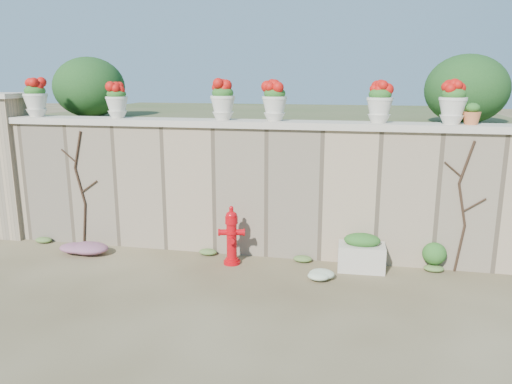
% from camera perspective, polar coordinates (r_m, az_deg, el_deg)
% --- Properties ---
extents(ground, '(80.00, 80.00, 0.00)m').
position_cam_1_polar(ground, '(6.52, -5.15, -12.00)').
color(ground, '#493B24').
rests_on(ground, ground).
extents(stone_wall, '(8.00, 0.40, 2.00)m').
position_cam_1_polar(stone_wall, '(7.84, -1.53, 0.16)').
color(stone_wall, gray).
rests_on(stone_wall, ground).
extents(wall_cap, '(8.10, 0.52, 0.10)m').
position_cam_1_polar(wall_cap, '(7.67, -1.58, 7.82)').
color(wall_cap, beige).
rests_on(wall_cap, stone_wall).
extents(gate_pillar, '(0.72, 0.72, 2.48)m').
position_cam_1_polar(gate_pillar, '(9.61, -26.44, 2.77)').
color(gate_pillar, gray).
rests_on(gate_pillar, ground).
extents(raised_fill, '(9.00, 6.00, 2.00)m').
position_cam_1_polar(raised_fill, '(10.92, 2.30, 3.88)').
color(raised_fill, '#384C23').
rests_on(raised_fill, ground).
extents(back_shrub_left, '(1.30, 1.30, 1.10)m').
position_cam_1_polar(back_shrub_left, '(9.95, -18.52, 11.28)').
color(back_shrub_left, '#143814').
rests_on(back_shrub_left, raised_fill).
extents(back_shrub_right, '(1.30, 1.30, 1.10)m').
position_cam_1_polar(back_shrub_right, '(8.80, 22.90, 10.76)').
color(back_shrub_right, '#143814').
rests_on(back_shrub_right, raised_fill).
extents(vine_left, '(0.60, 0.04, 1.91)m').
position_cam_1_polar(vine_left, '(8.65, -19.39, 0.58)').
color(vine_left, black).
rests_on(vine_left, ground).
extents(vine_right, '(0.60, 0.04, 1.91)m').
position_cam_1_polar(vine_right, '(7.58, 22.56, -1.40)').
color(vine_right, black).
rests_on(vine_right, ground).
extents(fire_hydrant, '(0.39, 0.27, 0.89)m').
position_cam_1_polar(fire_hydrant, '(7.45, -2.81, -4.96)').
color(fire_hydrant, '#BA070E').
rests_on(fire_hydrant, ground).
extents(planter_box, '(0.68, 0.41, 0.56)m').
position_cam_1_polar(planter_box, '(7.43, 11.96, -6.85)').
color(planter_box, beige).
rests_on(planter_box, ground).
extents(green_shrub, '(0.62, 0.56, 0.59)m').
position_cam_1_polar(green_shrub, '(7.68, 19.40, -6.37)').
color(green_shrub, '#1E5119').
rests_on(green_shrub, ground).
extents(magenta_clump, '(0.90, 0.60, 0.24)m').
position_cam_1_polar(magenta_clump, '(8.39, -18.87, -5.94)').
color(magenta_clump, '#AE228E').
rests_on(magenta_clump, ground).
extents(white_flowers, '(0.46, 0.37, 0.17)m').
position_cam_1_polar(white_flowers, '(7.05, 6.74, -9.30)').
color(white_flowers, white).
rests_on(white_flowers, ground).
extents(urn_pot_0, '(0.39, 0.39, 0.61)m').
position_cam_1_polar(urn_pot_0, '(9.11, -23.89, 9.78)').
color(urn_pot_0, beige).
rests_on(urn_pot_0, wall_cap).
extents(urn_pot_1, '(0.35, 0.35, 0.55)m').
position_cam_1_polar(urn_pot_1, '(8.36, -15.62, 10.00)').
color(urn_pot_1, beige).
rests_on(urn_pot_1, wall_cap).
extents(urn_pot_2, '(0.38, 0.38, 0.59)m').
position_cam_1_polar(urn_pot_2, '(7.72, -3.82, 10.38)').
color(urn_pot_2, beige).
rests_on(urn_pot_2, wall_cap).
extents(urn_pot_3, '(0.37, 0.37, 0.59)m').
position_cam_1_polar(urn_pot_3, '(7.55, 2.14, 10.31)').
color(urn_pot_3, beige).
rests_on(urn_pot_3, wall_cap).
extents(urn_pot_4, '(0.37, 0.37, 0.58)m').
position_cam_1_polar(urn_pot_4, '(7.45, 13.96, 9.90)').
color(urn_pot_4, beige).
rests_on(urn_pot_4, wall_cap).
extents(urn_pot_5, '(0.38, 0.38, 0.60)m').
position_cam_1_polar(urn_pot_5, '(7.55, 21.58, 9.46)').
color(urn_pot_5, beige).
rests_on(urn_pot_5, wall_cap).
extents(terracotta_pot, '(0.24, 0.24, 0.29)m').
position_cam_1_polar(terracotta_pot, '(7.61, 23.44, 8.09)').
color(terracotta_pot, '#BA6439').
rests_on(terracotta_pot, wall_cap).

